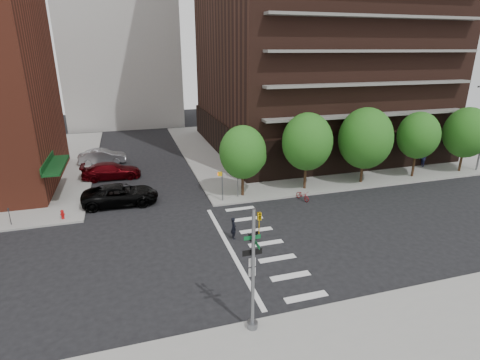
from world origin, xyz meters
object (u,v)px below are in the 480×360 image
Objects in this scene: traffic_signal at (254,280)px; fire_hydrant at (62,214)px; scooter at (303,195)px; parked_car_black at (121,195)px; parked_car_maroon at (111,171)px; parked_car_silver at (102,157)px; dog_walker at (234,228)px; pedestrian_far at (423,158)px.

traffic_signal reaches higher than fire_hydrant.
traffic_signal reaches higher than scooter.
parked_car_maroon is at bearing 9.60° from parked_car_black.
fire_hydrant is 4.71m from parked_car_black.
fire_hydrant is 19.28m from scooter.
fire_hydrant is 0.12× the size of parked_car_black.
parked_car_black is 1.08× the size of parked_car_maroon.
parked_car_silver is (-7.73, 30.16, -1.86)m from traffic_signal.
scooter is at bearing -133.98° from parked_car_silver.
fire_hydrant is 9.77m from parked_car_maroon.
dog_walker is 0.83× the size of pedestrian_far.
scooter is at bearing -4.59° from fire_hydrant.
dog_walker is at bearing -54.60° from pedestrian_far.
dog_walker is (1.59, 8.83, -1.92)m from traffic_signal.
traffic_signal reaches higher than dog_walker.
parked_car_black is 3.77× the size of scooter.
pedestrian_far is (16.67, 4.74, 0.66)m from scooter.
dog_walker is (11.63, -6.46, 0.23)m from fire_hydrant.
traffic_signal is 8.20× the size of fire_hydrant.
parked_car_black is 12.99m from parked_car_silver.
scooter is (14.97, -3.56, -0.42)m from parked_car_black.
pedestrian_far is (25.85, 18.49, -1.61)m from traffic_signal.
parked_car_silver reaches higher than scooter.
pedestrian_far is at bearing 35.58° from traffic_signal.
parked_car_maroon is 5.80m from parked_car_silver.
parked_car_silver reaches higher than dog_walker.
parked_car_silver is 2.72× the size of pedestrian_far.
traffic_signal reaches higher than parked_car_black.
fire_hydrant is at bearing 118.02° from parked_car_black.
dog_walker is (7.38, -8.48, -0.07)m from parked_car_black.
parked_car_black is (-5.79, 17.31, -1.85)m from traffic_signal.
parked_car_silver is at bearing -95.47° from pedestrian_far.
scooter is 17.34m from pedestrian_far.
parked_car_silver is at bearing 122.05° from scooter.
pedestrian_far reaches higher than parked_car_silver.
scooter is (15.84, -10.71, -0.40)m from parked_car_maroon.
pedestrian_far reaches higher than scooter.
dog_walker is (8.26, -15.62, -0.04)m from parked_car_maroon.
parked_car_silver is 35.55m from pedestrian_far.
dog_walker is (9.33, -21.32, -0.06)m from parked_car_silver.
parked_car_black reaches higher than parked_car_silver.
fire_hydrant is at bearing 123.26° from traffic_signal.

